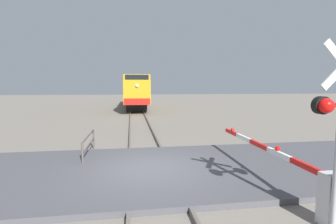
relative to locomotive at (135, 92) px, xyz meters
name	(u,v)px	position (x,y,z in m)	size (l,w,h in m)	color
ground_plane	(150,173)	(0.00, -25.76, -2.17)	(160.00, 160.00, 0.00)	slate
rail_track_left	(129,172)	(-0.72, -25.76, -2.09)	(0.08, 80.00, 0.15)	#59544C
rail_track_right	(171,169)	(0.72, -25.76, -2.09)	(0.08, 80.00, 0.15)	#59544C
road_surface	(150,170)	(0.00, -25.76, -2.09)	(36.00, 5.71, 0.17)	#47474C
locomotive	(135,92)	(0.00, 0.00, 0.00)	(2.75, 18.59, 4.13)	black
crossing_gate	(302,175)	(3.51, -28.65, -1.39)	(0.36, 6.31, 1.24)	silver
guard_railing	(89,143)	(-2.38, -23.57, -1.55)	(0.08, 2.78, 0.95)	#4C4742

